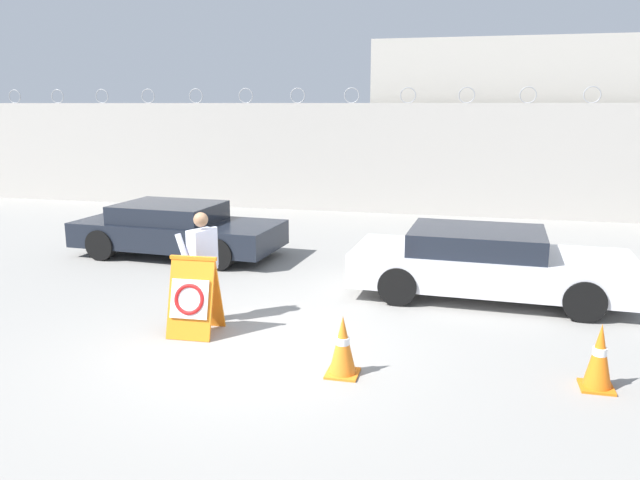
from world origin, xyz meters
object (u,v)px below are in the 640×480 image
at_px(traffic_cone_near, 343,346).
at_px(parked_car_front_coupe, 177,229).
at_px(security_guard, 202,262).
at_px(parked_car_rear_sedan, 487,263).
at_px(barricade_sign, 194,296).
at_px(traffic_cone_mid, 599,357).

distance_m(traffic_cone_near, parked_car_front_coupe, 7.07).
bearing_deg(security_guard, parked_car_rear_sedan, 142.97).
bearing_deg(barricade_sign, security_guard, 97.41).
bearing_deg(parked_car_rear_sedan, parked_car_front_coupe, 169.42).
height_order(barricade_sign, parked_car_front_coupe, same).
relative_size(traffic_cone_mid, parked_car_rear_sedan, 0.17).
bearing_deg(parked_car_front_coupe, security_guard, -54.83).
relative_size(traffic_cone_near, parked_car_front_coupe, 0.17).
distance_m(parked_car_front_coupe, parked_car_rear_sedan, 6.70).
bearing_deg(traffic_cone_near, barricade_sign, 159.81).
bearing_deg(traffic_cone_mid, security_guard, 168.77).
height_order(barricade_sign, traffic_cone_near, barricade_sign).
height_order(barricade_sign, security_guard, security_guard).
height_order(traffic_cone_near, parked_car_rear_sedan, parked_car_rear_sedan).
bearing_deg(parked_car_front_coupe, barricade_sign, -57.16).
xyz_separation_m(security_guard, parked_car_front_coupe, (-2.32, 3.80, -0.35)).
relative_size(traffic_cone_mid, parked_car_front_coupe, 0.18).
bearing_deg(traffic_cone_mid, traffic_cone_near, -173.64).
xyz_separation_m(barricade_sign, parked_car_rear_sedan, (4.11, 2.82, 0.03)).
distance_m(security_guard, traffic_cone_mid, 5.55).
relative_size(parked_car_front_coupe, parked_car_rear_sedan, 0.97).
bearing_deg(parked_car_rear_sedan, traffic_cone_mid, -67.50).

